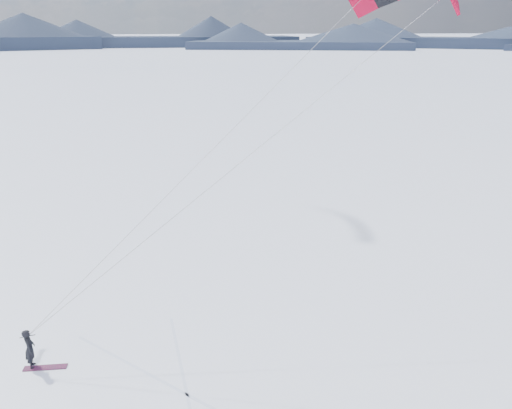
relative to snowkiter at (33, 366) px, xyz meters
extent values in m
cube|color=#1B253B|center=(189.18, 254.32, 2.14)|extent=(147.80, 124.57, 4.28)
cone|color=#1B253B|center=(189.18, 254.32, 4.28)|extent=(89.40, 89.40, 8.00)
cube|color=#1B253B|center=(99.98, 299.78, 2.14)|extent=(156.56, 89.15, 4.28)
cone|color=#1B253B|center=(99.98, 299.78, 4.28)|extent=(80.64, 80.64, 8.00)
cube|color=#1B253B|center=(1.09, 315.44, 2.14)|extent=(150.00, 45.00, 4.28)
cone|color=#1B253B|center=(1.09, 315.44, 4.28)|extent=(64.00, 64.00, 8.00)
cube|color=#B1BFDD|center=(1.19, -1.66, 0.00)|extent=(11.66, 3.07, 0.01)
imported|color=black|center=(0.00, 0.00, 0.00)|extent=(0.52, 0.67, 1.63)
cube|color=#61133C|center=(0.50, -0.18, 0.02)|extent=(1.64, 0.42, 0.04)
cylinder|color=gray|center=(7.94, 0.24, 7.45)|extent=(15.88, 0.50, 12.19)
cylinder|color=gray|center=(7.35, 3.01, 7.45)|extent=(14.71, 6.04, 12.19)
cylinder|color=black|center=(0.00, 0.00, 1.37)|extent=(0.54, 0.14, 0.03)
camera|label=1|loc=(5.68, -17.26, 12.36)|focal=35.00mm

